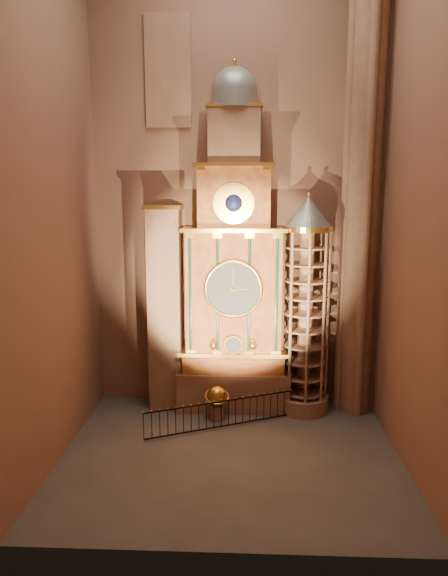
{
  "coord_description": "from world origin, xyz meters",
  "views": [
    {
      "loc": [
        0.59,
        -19.82,
        10.63
      ],
      "look_at": [
        -0.4,
        3.0,
        6.52
      ],
      "focal_mm": 32.0,
      "sensor_mm": 36.0,
      "label": 1
    }
  ],
  "objects_px": {
    "portrait_tower": "(166,308)",
    "celestial_globe": "(217,400)",
    "stair_turret": "(305,308)",
    "astronomical_clock": "(234,278)",
    "iron_railing": "(239,411)"
  },
  "relations": [
    {
      "from": "portrait_tower",
      "to": "celestial_globe",
      "type": "height_order",
      "value": "portrait_tower"
    },
    {
      "from": "portrait_tower",
      "to": "iron_railing",
      "type": "height_order",
      "value": "portrait_tower"
    },
    {
      "from": "portrait_tower",
      "to": "stair_turret",
      "type": "xyz_separation_m",
      "value": [
        6.9,
        -0.28,
        0.12
      ]
    },
    {
      "from": "portrait_tower",
      "to": "iron_railing",
      "type": "bearing_deg",
      "value": -30.55
    },
    {
      "from": "portrait_tower",
      "to": "stair_turret",
      "type": "relative_size",
      "value": 0.94
    },
    {
      "from": "stair_turret",
      "to": "iron_railing",
      "type": "distance_m",
      "value": 5.89
    },
    {
      "from": "astronomical_clock",
      "to": "iron_railing",
      "type": "relative_size",
      "value": 2.01
    },
    {
      "from": "celestial_globe",
      "to": "iron_railing",
      "type": "bearing_deg",
      "value": -28.88
    },
    {
      "from": "iron_railing",
      "to": "celestial_globe",
      "type": "bearing_deg",
      "value": 151.12
    },
    {
      "from": "portrait_tower",
      "to": "stair_turret",
      "type": "height_order",
      "value": "stair_turret"
    },
    {
      "from": "astronomical_clock",
      "to": "iron_railing",
      "type": "xyz_separation_m",
      "value": [
        0.33,
        -2.18,
        -5.98
      ]
    },
    {
      "from": "astronomical_clock",
      "to": "stair_turret",
      "type": "distance_m",
      "value": 3.78
    },
    {
      "from": "astronomical_clock",
      "to": "portrait_tower",
      "type": "xyz_separation_m",
      "value": [
        -3.4,
        0.02,
        -1.53
      ]
    },
    {
      "from": "stair_turret",
      "to": "iron_railing",
      "type": "relative_size",
      "value": 1.3
    },
    {
      "from": "celestial_globe",
      "to": "iron_railing",
      "type": "distance_m",
      "value": 1.28
    }
  ]
}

